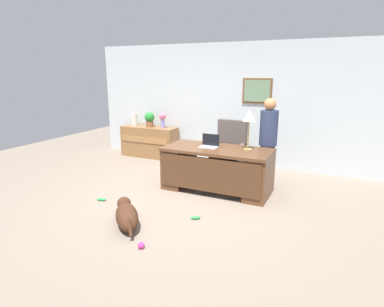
{
  "coord_description": "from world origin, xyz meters",
  "views": [
    {
      "loc": [
        2.28,
        -4.37,
        2.07
      ],
      "look_at": [
        0.06,
        0.3,
        0.75
      ],
      "focal_mm": 29.97,
      "sensor_mm": 36.0,
      "label": 1
    }
  ],
  "objects_px": {
    "desk": "(217,168)",
    "armchair": "(229,152)",
    "person_standing": "(268,142)",
    "potted_plant": "(150,119)",
    "dog_toy_bone": "(102,199)",
    "dog_lying": "(127,215)",
    "laptop": "(210,144)",
    "vase_with_flowers": "(163,118)",
    "desk_lamp": "(249,118)",
    "vase_empty": "(134,120)",
    "credenza": "(150,142)",
    "dog_toy_ball": "(141,245)",
    "dog_toy_plush": "(196,218)"
  },
  "relations": [
    {
      "from": "laptop",
      "to": "person_standing",
      "type": "bearing_deg",
      "value": 32.54
    },
    {
      "from": "laptop",
      "to": "desk_lamp",
      "type": "distance_m",
      "value": 0.84
    },
    {
      "from": "dog_lying",
      "to": "laptop",
      "type": "bearing_deg",
      "value": 75.87
    },
    {
      "from": "laptop",
      "to": "desk_lamp",
      "type": "bearing_deg",
      "value": 4.18
    },
    {
      "from": "desk",
      "to": "vase_empty",
      "type": "distance_m",
      "value": 3.25
    },
    {
      "from": "person_standing",
      "to": "potted_plant",
      "type": "height_order",
      "value": "person_standing"
    },
    {
      "from": "laptop",
      "to": "dog_toy_ball",
      "type": "xyz_separation_m",
      "value": [
        0.05,
        -2.28,
        -0.79
      ]
    },
    {
      "from": "dog_lying",
      "to": "dog_toy_bone",
      "type": "xyz_separation_m",
      "value": [
        -0.91,
        0.53,
        -0.13
      ]
    },
    {
      "from": "vase_with_flowers",
      "to": "potted_plant",
      "type": "relative_size",
      "value": 1.04
    },
    {
      "from": "dog_toy_bone",
      "to": "dog_toy_plush",
      "type": "bearing_deg",
      "value": 1.49
    },
    {
      "from": "laptop",
      "to": "potted_plant",
      "type": "relative_size",
      "value": 0.89
    },
    {
      "from": "credenza",
      "to": "vase_with_flowers",
      "type": "relative_size",
      "value": 3.77
    },
    {
      "from": "person_standing",
      "to": "vase_empty",
      "type": "distance_m",
      "value": 3.67
    },
    {
      "from": "desk",
      "to": "armchair",
      "type": "relative_size",
      "value": 1.66
    },
    {
      "from": "vase_empty",
      "to": "person_standing",
      "type": "bearing_deg",
      "value": -14.21
    },
    {
      "from": "vase_with_flowers",
      "to": "dog_toy_bone",
      "type": "relative_size",
      "value": 2.36
    },
    {
      "from": "potted_plant",
      "to": "dog_toy_bone",
      "type": "relative_size",
      "value": 2.26
    },
    {
      "from": "person_standing",
      "to": "potted_plant",
      "type": "distance_m",
      "value": 3.24
    },
    {
      "from": "dog_lying",
      "to": "vase_empty",
      "type": "bearing_deg",
      "value": 123.22
    },
    {
      "from": "laptop",
      "to": "dog_toy_plush",
      "type": "distance_m",
      "value": 1.54
    },
    {
      "from": "laptop",
      "to": "dog_toy_bone",
      "type": "height_order",
      "value": "laptop"
    },
    {
      "from": "dog_lying",
      "to": "desk_lamp",
      "type": "relative_size",
      "value": 1.09
    },
    {
      "from": "potted_plant",
      "to": "dog_toy_bone",
      "type": "distance_m",
      "value": 3.06
    },
    {
      "from": "desk_lamp",
      "to": "desk",
      "type": "bearing_deg",
      "value": -167.91
    },
    {
      "from": "person_standing",
      "to": "vase_with_flowers",
      "type": "height_order",
      "value": "person_standing"
    },
    {
      "from": "person_standing",
      "to": "potted_plant",
      "type": "bearing_deg",
      "value": 163.82
    },
    {
      "from": "person_standing",
      "to": "laptop",
      "type": "height_order",
      "value": "person_standing"
    },
    {
      "from": "laptop",
      "to": "dog_toy_bone",
      "type": "bearing_deg",
      "value": -136.08
    },
    {
      "from": "desk",
      "to": "armchair",
      "type": "bearing_deg",
      "value": 95.02
    },
    {
      "from": "person_standing",
      "to": "dog_toy_bone",
      "type": "xyz_separation_m",
      "value": [
        -2.28,
        -1.9,
        -0.81
      ]
    },
    {
      "from": "person_standing",
      "to": "dog_toy_ball",
      "type": "bearing_deg",
      "value": -106.67
    },
    {
      "from": "person_standing",
      "to": "desk_lamp",
      "type": "distance_m",
      "value": 0.75
    },
    {
      "from": "credenza",
      "to": "dog_lying",
      "type": "distance_m",
      "value": 3.77
    },
    {
      "from": "credenza",
      "to": "armchair",
      "type": "bearing_deg",
      "value": -15.11
    },
    {
      "from": "potted_plant",
      "to": "desk_lamp",
      "type": "bearing_deg",
      "value": -26.41
    },
    {
      "from": "potted_plant",
      "to": "dog_toy_ball",
      "type": "relative_size",
      "value": 4.41
    },
    {
      "from": "dog_lying",
      "to": "laptop",
      "type": "xyz_separation_m",
      "value": [
        0.47,
        1.85,
        0.68
      ]
    },
    {
      "from": "laptop",
      "to": "dog_toy_bone",
      "type": "xyz_separation_m",
      "value": [
        -1.37,
        -1.32,
        -0.81
      ]
    },
    {
      "from": "vase_with_flowers",
      "to": "dog_toy_bone",
      "type": "distance_m",
      "value": 3.0
    },
    {
      "from": "dog_toy_ball",
      "to": "desk_lamp",
      "type": "bearing_deg",
      "value": 74.88
    },
    {
      "from": "person_standing",
      "to": "dog_toy_plush",
      "type": "xyz_separation_m",
      "value": [
        -0.59,
        -1.86,
        -0.81
      ]
    },
    {
      "from": "armchair",
      "to": "laptop",
      "type": "relative_size",
      "value": 3.53
    },
    {
      "from": "armchair",
      "to": "person_standing",
      "type": "xyz_separation_m",
      "value": [
        0.82,
        -0.28,
        0.34
      ]
    },
    {
      "from": "desk",
      "to": "dog_lying",
      "type": "bearing_deg",
      "value": -109.41
    },
    {
      "from": "vase_with_flowers",
      "to": "vase_empty",
      "type": "distance_m",
      "value": 0.83
    },
    {
      "from": "armchair",
      "to": "dog_lying",
      "type": "bearing_deg",
      "value": -101.5
    },
    {
      "from": "person_standing",
      "to": "dog_toy_ball",
      "type": "distance_m",
      "value": 3.08
    },
    {
      "from": "desk",
      "to": "dog_lying",
      "type": "relative_size",
      "value": 2.51
    },
    {
      "from": "vase_with_flowers",
      "to": "dog_toy_bone",
      "type": "xyz_separation_m",
      "value": [
        0.45,
        -2.8,
        -0.96
      ]
    },
    {
      "from": "dog_lying",
      "to": "potted_plant",
      "type": "relative_size",
      "value": 2.08
    }
  ]
}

